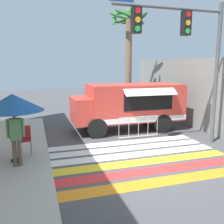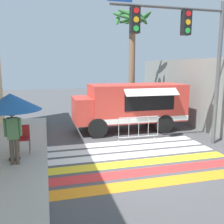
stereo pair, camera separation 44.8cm
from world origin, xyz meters
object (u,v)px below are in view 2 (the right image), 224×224
Objects in this scene: palm_tree at (132,44)px; barricade_front at (139,129)px; patio_umbrella at (11,102)px; food_truck at (128,104)px; traffic_signal_pole at (186,42)px; folding_chair at (24,136)px; vendor_person at (13,133)px.

barricade_front is at bearing -104.88° from palm_tree.
palm_tree is (6.14, 5.91, 2.42)m from patio_umbrella.
palm_tree is at bearing 68.08° from food_truck.
food_truck is 0.85× the size of palm_tree.
palm_tree reaches higher than traffic_signal_pole.
patio_umbrella is at bearing -136.11° from palm_tree.
palm_tree reaches higher than barricade_front.
folding_chair is 4.76m from barricade_front.
patio_umbrella is at bearing 95.01° from vendor_person.
patio_umbrella is 1.25× the size of vendor_person.
food_truck is at bearing 85.48° from barricade_front.
traffic_signal_pole is 6.66m from patio_umbrella.
palm_tree is at bearing 42.69° from vendor_person.
patio_umbrella is at bearing -163.62° from barricade_front.
vendor_person is at bearing -159.02° from barricade_front.
patio_umbrella reaches higher than vendor_person.
food_truck is at bearing 33.17° from patio_umbrella.
traffic_signal_pole is at bearing -88.01° from palm_tree.
barricade_front is (4.90, 1.88, -0.66)m from vendor_person.
traffic_signal_pole is 6.96m from folding_chair.
patio_umbrella is at bearing -146.83° from food_truck.
folding_chair is at bearing 76.34° from vendor_person.
barricade_front is at bearing 16.38° from patio_umbrella.
vendor_person is at bearing -88.26° from folding_chair.
patio_umbrella is 1.01m from vendor_person.
vendor_person is at bearing -143.32° from food_truck.
traffic_signal_pole is 3.09× the size of barricade_front.
patio_umbrella is 0.34× the size of palm_tree.
traffic_signal_pole reaches higher than patio_umbrella.
barricade_front is 6.09m from palm_tree.
traffic_signal_pole is at bearing 7.92° from folding_chair.
traffic_signal_pole is 0.88× the size of palm_tree.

